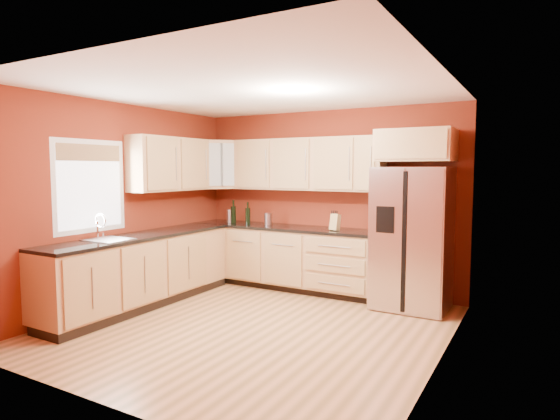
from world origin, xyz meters
name	(u,v)px	position (x,y,z in m)	size (l,w,h in m)	color
floor	(252,327)	(0.00, 0.00, 0.00)	(4.00, 4.00, 0.00)	olive
ceiling	(251,90)	(0.00, 0.00, 2.60)	(4.00, 4.00, 0.00)	white
wall_back	(326,200)	(0.00, 2.00, 1.30)	(4.00, 0.04, 2.60)	maroon
wall_front	(100,232)	(0.00, -2.00, 1.30)	(4.00, 0.04, 2.60)	maroon
wall_left	(122,204)	(-2.00, 0.00, 1.30)	(0.04, 4.00, 2.60)	maroon
wall_right	(442,221)	(2.00, 0.00, 1.30)	(0.04, 4.00, 2.60)	maroon
base_cabinets_back	(283,258)	(-0.55, 1.70, 0.44)	(2.90, 0.60, 0.88)	tan
base_cabinets_left	(141,272)	(-1.70, 0.00, 0.44)	(0.60, 2.80, 0.88)	tan
countertop_back	(283,227)	(-0.55, 1.69, 0.90)	(2.90, 0.62, 0.04)	black
countertop_left	(140,236)	(-1.69, 0.00, 0.90)	(0.62, 2.80, 0.04)	black
upper_cabinets_back	(306,164)	(-0.25, 1.83, 1.83)	(2.30, 0.33, 0.75)	tan
upper_cabinets_left	(170,164)	(-1.83, 0.72, 1.83)	(0.33, 1.35, 0.75)	tan
corner_upper_cabinet	(220,165)	(-1.67, 1.67, 1.83)	(0.62, 0.33, 0.75)	tan
over_fridge_cabinet	(416,145)	(1.35, 1.70, 2.05)	(0.92, 0.60, 0.40)	tan
refrigerator	(412,238)	(1.35, 1.62, 0.89)	(0.90, 0.75, 1.78)	#ACADB1
window	(90,186)	(-1.98, -0.50, 1.55)	(0.03, 0.90, 1.00)	white
sink_faucet	(108,227)	(-1.69, -0.50, 1.07)	(0.50, 0.42, 0.30)	white
canister_left	(268,219)	(-0.83, 1.72, 1.01)	(0.11, 0.11, 0.18)	#ACADB1
canister_right	(231,216)	(-1.49, 1.70, 1.02)	(0.13, 0.13, 0.20)	#ACADB1
wine_bottle_a	(248,213)	(-1.15, 1.66, 1.09)	(0.08, 0.08, 0.34)	black
wine_bottle_b	(233,212)	(-1.42, 1.67, 1.10)	(0.08, 0.08, 0.36)	black
knife_block	(335,222)	(0.30, 1.63, 1.03)	(0.11, 0.10, 0.22)	tan
soap_dispenser	(336,224)	(0.32, 1.61, 1.01)	(0.06, 0.06, 0.18)	silver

